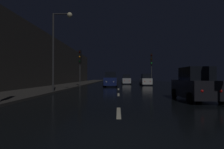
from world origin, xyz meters
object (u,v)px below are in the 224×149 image
at_px(traffic_light_far_left, 80,60).
at_px(traffic_light_far_right, 151,62).
at_px(car_approaching_headlights, 111,80).
at_px(car_parked_right_near, 195,85).
at_px(car_parked_right_far, 146,80).
at_px(car_distant_taillights, 126,80).
at_px(streetlamp_overhead, 59,39).

distance_m(traffic_light_far_left, traffic_light_far_right, 11.55).
bearing_deg(car_approaching_headlights, car_parked_right_near, 20.75).
height_order(car_parked_right_far, car_parked_right_near, car_parked_right_near).
bearing_deg(car_parked_right_near, traffic_light_far_right, -2.49).
relative_size(traffic_light_far_right, car_parked_right_far, 1.39).
relative_size(traffic_light_far_left, traffic_light_far_right, 0.99).
xyz_separation_m(traffic_light_far_left, traffic_light_far_right, (10.65, 4.48, 0.05)).
bearing_deg(traffic_light_far_right, traffic_light_far_left, -58.20).
bearing_deg(car_distant_taillights, car_approaching_headlights, 163.10).
bearing_deg(traffic_light_far_left, car_parked_right_near, 39.81).
bearing_deg(car_distant_taillights, streetlamp_overhead, 161.25).
bearing_deg(traffic_light_far_right, car_parked_right_near, 6.51).
height_order(car_approaching_headlights, car_parked_right_far, car_approaching_headlights).
relative_size(traffic_light_far_left, car_parked_right_far, 1.38).
bearing_deg(traffic_light_far_right, streetlamp_overhead, -27.26).
xyz_separation_m(streetlamp_overhead, car_parked_right_near, (9.58, -4.19, -3.67)).
bearing_deg(traffic_light_far_right, car_distant_taillights, -134.80).
relative_size(traffic_light_far_right, car_approaching_headlights, 1.25).
bearing_deg(car_parked_right_far, car_approaching_headlights, 126.94).
relative_size(car_approaching_headlights, car_distant_taillights, 1.13).
distance_m(car_approaching_headlights, car_parked_right_far, 7.06).
bearing_deg(car_distant_taillights, traffic_light_far_left, 144.74).
relative_size(car_parked_right_far, car_distant_taillights, 1.01).
bearing_deg(car_parked_right_far, traffic_light_far_left, 118.15).
height_order(traffic_light_far_left, traffic_light_far_right, traffic_light_far_right).
distance_m(streetlamp_overhead, car_parked_right_near, 11.08).
bearing_deg(car_parked_right_far, streetlamp_overhead, 147.34).
bearing_deg(car_approaching_headlights, car_distant_taillights, 163.10).
distance_m(traffic_light_far_left, car_approaching_headlights, 5.15).
xyz_separation_m(traffic_light_far_left, car_parked_right_near, (9.85, -13.86, -2.83)).
xyz_separation_m(traffic_light_far_left, car_parked_right_far, (9.85, 5.27, -2.87)).
xyz_separation_m(traffic_light_far_right, streetlamp_overhead, (-10.38, -14.15, 0.80)).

